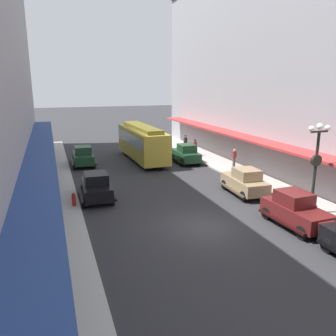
{
  "coord_description": "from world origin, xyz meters",
  "views": [
    {
      "loc": [
        -7.38,
        -14.99,
        7.36
      ],
      "look_at": [
        0.0,
        6.0,
        1.8
      ],
      "focal_mm": 36.07,
      "sensor_mm": 36.0,
      "label": 1
    }
  ],
  "objects_px": {
    "streetcar": "(142,141)",
    "pedestrian_0": "(195,147)",
    "lamp_post_with_clock": "(316,165)",
    "pedestrian_2": "(41,174)",
    "parked_car_4": "(245,181)",
    "pedestrian_1": "(185,143)",
    "pedestrian_3": "(234,158)",
    "parked_car_5": "(296,209)",
    "parked_car_2": "(186,153)",
    "parked_car_3": "(96,186)",
    "parked_car_1": "(83,156)",
    "fire_hydrant": "(74,199)"
  },
  "relations": [
    {
      "from": "streetcar",
      "to": "pedestrian_0",
      "type": "relative_size",
      "value": 5.78
    },
    {
      "from": "lamp_post_with_clock",
      "to": "pedestrian_2",
      "type": "xyz_separation_m",
      "value": [
        -14.63,
        11.0,
        -2.0
      ]
    },
    {
      "from": "parked_car_4",
      "to": "pedestrian_2",
      "type": "xyz_separation_m",
      "value": [
        -13.1,
        6.39,
        0.05
      ]
    },
    {
      "from": "lamp_post_with_clock",
      "to": "pedestrian_0",
      "type": "relative_size",
      "value": 3.09
    },
    {
      "from": "parked_car_4",
      "to": "pedestrian_1",
      "type": "xyz_separation_m",
      "value": [
        1.89,
        15.28,
        0.07
      ]
    },
    {
      "from": "pedestrian_1",
      "to": "pedestrian_2",
      "type": "bearing_deg",
      "value": -149.33
    },
    {
      "from": "parked_car_4",
      "to": "pedestrian_3",
      "type": "distance_m",
      "value": 7.16
    },
    {
      "from": "parked_car_5",
      "to": "pedestrian_2",
      "type": "distance_m",
      "value": 17.46
    },
    {
      "from": "pedestrian_1",
      "to": "streetcar",
      "type": "bearing_deg",
      "value": -153.88
    },
    {
      "from": "lamp_post_with_clock",
      "to": "pedestrian_1",
      "type": "relative_size",
      "value": 3.09
    },
    {
      "from": "parked_car_2",
      "to": "pedestrian_0",
      "type": "bearing_deg",
      "value": 49.06
    },
    {
      "from": "parked_car_3",
      "to": "pedestrian_3",
      "type": "relative_size",
      "value": 2.62
    },
    {
      "from": "parked_car_4",
      "to": "pedestrian_3",
      "type": "xyz_separation_m",
      "value": [
        2.96,
        6.52,
        0.05
      ]
    },
    {
      "from": "parked_car_1",
      "to": "streetcar",
      "type": "relative_size",
      "value": 0.44
    },
    {
      "from": "parked_car_2",
      "to": "pedestrian_2",
      "type": "bearing_deg",
      "value": -164.17
    },
    {
      "from": "parked_car_1",
      "to": "parked_car_5",
      "type": "distance_m",
      "value": 20.01
    },
    {
      "from": "parked_car_2",
      "to": "fire_hydrant",
      "type": "xyz_separation_m",
      "value": [
        -11.01,
        -8.95,
        -0.38
      ]
    },
    {
      "from": "parked_car_5",
      "to": "parked_car_4",
      "type": "bearing_deg",
      "value": 86.49
    },
    {
      "from": "pedestrian_0",
      "to": "pedestrian_3",
      "type": "bearing_deg",
      "value": -77.4
    },
    {
      "from": "pedestrian_2",
      "to": "pedestrian_3",
      "type": "height_order",
      "value": "same"
    },
    {
      "from": "streetcar",
      "to": "lamp_post_with_clock",
      "type": "bearing_deg",
      "value": -72.55
    },
    {
      "from": "parked_car_1",
      "to": "parked_car_3",
      "type": "bearing_deg",
      "value": -90.91
    },
    {
      "from": "parked_car_3",
      "to": "parked_car_4",
      "type": "relative_size",
      "value": 1.0
    },
    {
      "from": "streetcar",
      "to": "pedestrian_2",
      "type": "distance_m",
      "value": 11.12
    },
    {
      "from": "parked_car_5",
      "to": "pedestrian_0",
      "type": "xyz_separation_m",
      "value": [
        2.03,
        17.75,
        0.07
      ]
    },
    {
      "from": "parked_car_3",
      "to": "streetcar",
      "type": "xyz_separation_m",
      "value": [
        5.86,
        10.23,
        0.96
      ]
    },
    {
      "from": "parked_car_2",
      "to": "parked_car_5",
      "type": "bearing_deg",
      "value": -90.51
    },
    {
      "from": "pedestrian_1",
      "to": "parked_car_3",
      "type": "bearing_deg",
      "value": -131.62
    },
    {
      "from": "parked_car_5",
      "to": "pedestrian_3",
      "type": "relative_size",
      "value": 2.62
    },
    {
      "from": "streetcar",
      "to": "pedestrian_1",
      "type": "distance_m",
      "value": 6.43
    },
    {
      "from": "parked_car_2",
      "to": "pedestrian_0",
      "type": "xyz_separation_m",
      "value": [
        1.89,
        2.18,
        0.07
      ]
    },
    {
      "from": "pedestrian_1",
      "to": "pedestrian_3",
      "type": "height_order",
      "value": "pedestrian_1"
    },
    {
      "from": "parked_car_1",
      "to": "pedestrian_3",
      "type": "height_order",
      "value": "parked_car_1"
    },
    {
      "from": "lamp_post_with_clock",
      "to": "parked_car_2",
      "type": "bearing_deg",
      "value": 96.76
    },
    {
      "from": "parked_car_2",
      "to": "parked_car_4",
      "type": "distance_m",
      "value": 10.05
    },
    {
      "from": "parked_car_4",
      "to": "fire_hydrant",
      "type": "distance_m",
      "value": 11.27
    },
    {
      "from": "parked_car_5",
      "to": "fire_hydrant",
      "type": "height_order",
      "value": "parked_car_5"
    },
    {
      "from": "parked_car_5",
      "to": "pedestrian_0",
      "type": "distance_m",
      "value": 17.87
    },
    {
      "from": "parked_car_1",
      "to": "pedestrian_3",
      "type": "distance_m",
      "value": 13.75
    },
    {
      "from": "lamp_post_with_clock",
      "to": "parked_car_1",
      "type": "bearing_deg",
      "value": 123.3
    },
    {
      "from": "parked_car_2",
      "to": "parked_car_3",
      "type": "height_order",
      "value": "same"
    },
    {
      "from": "parked_car_2",
      "to": "fire_hydrant",
      "type": "height_order",
      "value": "parked_car_2"
    },
    {
      "from": "lamp_post_with_clock",
      "to": "pedestrian_3",
      "type": "bearing_deg",
      "value": 82.7
    },
    {
      "from": "parked_car_1",
      "to": "pedestrian_0",
      "type": "height_order",
      "value": "parked_car_1"
    },
    {
      "from": "parked_car_3",
      "to": "pedestrian_1",
      "type": "bearing_deg",
      "value": 48.38
    },
    {
      "from": "pedestrian_1",
      "to": "pedestrian_2",
      "type": "height_order",
      "value": "pedestrian_1"
    },
    {
      "from": "pedestrian_3",
      "to": "fire_hydrant",
      "type": "bearing_deg",
      "value": -159.07
    },
    {
      "from": "fire_hydrant",
      "to": "pedestrian_3",
      "type": "height_order",
      "value": "pedestrian_3"
    },
    {
      "from": "parked_car_2",
      "to": "pedestrian_1",
      "type": "distance_m",
      "value": 5.63
    },
    {
      "from": "fire_hydrant",
      "to": "pedestrian_1",
      "type": "distance_m",
      "value": 19.31
    }
  ]
}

